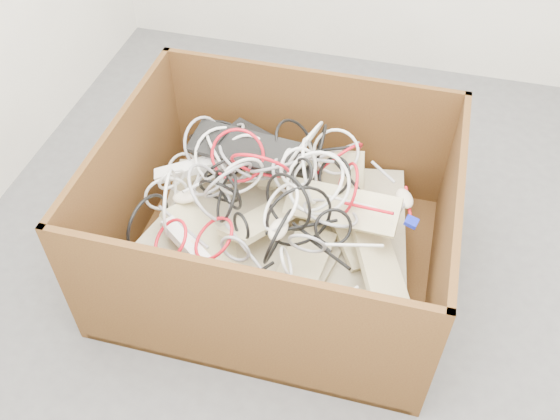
% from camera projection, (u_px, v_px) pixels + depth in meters
% --- Properties ---
extents(ground, '(3.00, 3.00, 0.00)m').
position_uv_depth(ground, '(327.00, 259.00, 2.52)').
color(ground, '#4A4A4C').
rests_on(ground, ground).
extents(cardboard_box, '(1.24, 1.03, 0.62)m').
position_uv_depth(cardboard_box, '(274.00, 239.00, 2.40)').
color(cardboard_box, '#3F210F').
rests_on(cardboard_box, ground).
extents(keyboard_pile, '(1.06, 0.80, 0.40)m').
position_uv_depth(keyboard_pile, '(290.00, 206.00, 2.33)').
color(keyboard_pile, beige).
rests_on(keyboard_pile, cardboard_box).
extents(mice_scatter, '(0.91, 0.69, 0.18)m').
position_uv_depth(mice_scatter, '(274.00, 217.00, 2.20)').
color(mice_scatter, beige).
rests_on(mice_scatter, keyboard_pile).
extents(power_strip_left, '(0.28, 0.14, 0.12)m').
position_uv_depth(power_strip_left, '(190.00, 168.00, 2.37)').
color(power_strip_left, white).
rests_on(power_strip_left, keyboard_pile).
extents(power_strip_right, '(0.25, 0.18, 0.09)m').
position_uv_depth(power_strip_right, '(189.00, 246.00, 2.15)').
color(power_strip_right, white).
rests_on(power_strip_right, keyboard_pile).
extents(vga_plug, '(0.06, 0.05, 0.03)m').
position_uv_depth(vga_plug, '(411.00, 222.00, 2.20)').
color(vga_plug, '#0B18B3').
rests_on(vga_plug, keyboard_pile).
extents(cable_tangle, '(1.03, 0.83, 0.45)m').
position_uv_depth(cable_tangle, '(257.00, 178.00, 2.26)').
color(cable_tangle, gray).
rests_on(cable_tangle, keyboard_pile).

